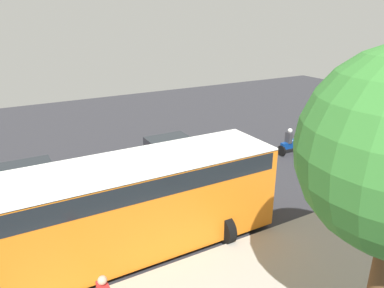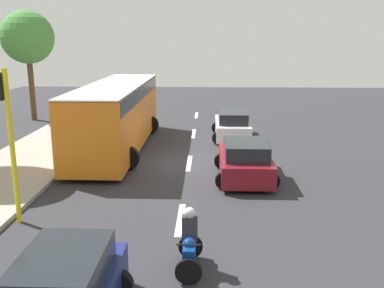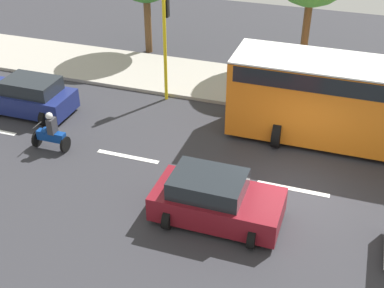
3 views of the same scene
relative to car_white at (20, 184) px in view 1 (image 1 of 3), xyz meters
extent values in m
cube|color=#2D2D33|center=(2.11, 4.80, -0.76)|extent=(40.00, 60.00, 0.10)
cube|color=white|center=(2.11, 4.80, -0.70)|extent=(0.20, 2.40, 0.01)
cube|color=white|center=(2.11, 10.80, -0.70)|extent=(0.20, 2.40, 0.01)
cube|color=white|center=(2.11, 16.80, -0.70)|extent=(0.20, 2.40, 0.01)
cube|color=white|center=(0.00, -0.08, -0.15)|extent=(1.77, 3.99, 0.80)
cube|color=#1E2328|center=(0.00, 0.24, 0.53)|extent=(1.48, 2.23, 0.56)
cylinder|color=black|center=(0.77, 1.24, -0.39)|extent=(0.64, 0.22, 0.64)
cylinder|color=black|center=(-0.77, 1.24, -0.39)|extent=(0.64, 0.22, 0.64)
cube|color=maroon|center=(-0.12, 6.76, -0.15)|extent=(1.90, 3.87, 0.80)
cube|color=#1E2328|center=(-0.12, 7.07, 0.53)|extent=(1.60, 2.17, 0.56)
cylinder|color=black|center=(0.72, 5.48, -0.39)|extent=(0.64, 0.22, 0.64)
cylinder|color=black|center=(-0.96, 5.48, -0.39)|extent=(0.64, 0.22, 0.64)
cylinder|color=black|center=(0.72, 8.03, -0.39)|extent=(0.64, 0.22, 0.64)
cylinder|color=black|center=(-0.96, 8.03, -0.39)|extent=(0.64, 0.22, 0.64)
cube|color=navy|center=(3.93, 16.17, -0.15)|extent=(1.76, 3.85, 0.80)
cube|color=#1E2328|center=(3.93, 15.86, 0.53)|extent=(1.48, 2.16, 0.56)
cylinder|color=black|center=(3.16, 17.44, -0.39)|extent=(0.64, 0.22, 0.64)
cylinder|color=black|center=(4.70, 17.44, -0.39)|extent=(0.64, 0.22, 0.64)
cylinder|color=black|center=(3.16, 14.90, -0.39)|extent=(0.64, 0.22, 0.64)
cylinder|color=black|center=(4.70, 14.90, -0.39)|extent=(0.64, 0.22, 0.64)
cube|color=orange|center=(5.71, 2.32, 0.94)|extent=(2.50, 11.00, 2.90)
cube|color=black|center=(5.71, 2.32, 2.04)|extent=(2.52, 10.56, 0.60)
cube|color=white|center=(5.71, 2.32, 2.41)|extent=(2.50, 11.00, 0.08)
cylinder|color=black|center=(4.61, 5.84, -0.21)|extent=(1.00, 0.30, 1.00)
cylinder|color=black|center=(6.81, 5.84, -0.21)|extent=(1.00, 0.30, 1.00)
cylinder|color=black|center=(1.71, 14.30, -0.41)|extent=(0.60, 0.10, 0.60)
cylinder|color=black|center=(1.71, 13.10, -0.41)|extent=(0.60, 0.10, 0.60)
cube|color=navy|center=(1.71, 13.65, -0.16)|extent=(0.28, 1.10, 0.36)
sphere|color=navy|center=(1.71, 13.85, 0.02)|extent=(0.32, 0.32, 0.32)
cylinder|color=black|center=(1.71, 14.20, 0.19)|extent=(0.55, 0.04, 0.04)
cube|color=#333338|center=(1.71, 13.55, 0.29)|extent=(0.36, 0.24, 0.60)
sphere|color=silver|center=(1.71, 13.60, 0.69)|extent=(0.26, 0.26, 0.26)
sphere|color=tan|center=(8.67, 1.13, 1.02)|extent=(0.22, 0.22, 0.22)
cylinder|color=yellow|center=(6.86, 11.14, 1.54)|extent=(0.14, 0.14, 4.50)
cube|color=black|center=(7.08, 11.14, 3.29)|extent=(0.24, 0.24, 0.76)
sphere|color=red|center=(7.20, 11.14, 3.53)|extent=(0.16, 0.16, 0.16)
sphere|color=#F2A50C|center=(7.20, 11.14, 3.29)|extent=(0.16, 0.16, 0.16)
sphere|color=green|center=(7.20, 11.14, 3.05)|extent=(0.16, 0.16, 0.16)
camera|label=1|loc=(15.47, -0.34, 6.77)|focal=33.59mm
camera|label=2|loc=(1.32, 22.89, 4.59)|focal=40.65mm
camera|label=3|loc=(-11.68, 3.63, 9.50)|focal=47.51mm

